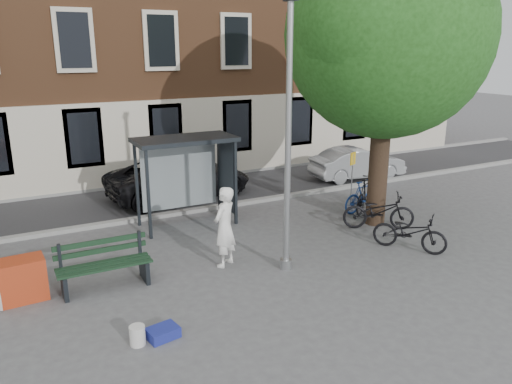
{
  "coord_description": "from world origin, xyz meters",
  "views": [
    {
      "loc": [
        -5.7,
        -9.34,
        5.07
      ],
      "look_at": [
        0.17,
        1.86,
        1.4
      ],
      "focal_mm": 35.0,
      "sensor_mm": 36.0,
      "label": 1
    }
  ],
  "objects_px": {
    "lamppost": "(288,154)",
    "painter": "(225,227)",
    "car_dark": "(180,178)",
    "red_stand": "(23,280)",
    "bus_shelter": "(197,160)",
    "car_silver": "(358,163)",
    "bike_c": "(410,232)",
    "bike_d": "(366,194)",
    "bike_a": "(379,211)",
    "bike_b": "(364,196)",
    "notice_sign": "(352,168)",
    "bench": "(104,267)"
  },
  "relations": [
    {
      "from": "bike_b",
      "to": "car_silver",
      "type": "bearing_deg",
      "value": -43.57
    },
    {
      "from": "bike_c",
      "to": "car_silver",
      "type": "xyz_separation_m",
      "value": [
        3.51,
        6.5,
        0.13
      ]
    },
    {
      "from": "painter",
      "to": "car_silver",
      "type": "height_order",
      "value": "painter"
    },
    {
      "from": "bus_shelter",
      "to": "notice_sign",
      "type": "bearing_deg",
      "value": -10.19
    },
    {
      "from": "car_dark",
      "to": "car_silver",
      "type": "distance_m",
      "value": 7.21
    },
    {
      "from": "bus_shelter",
      "to": "bike_c",
      "type": "distance_m",
      "value": 6.28
    },
    {
      "from": "bike_c",
      "to": "red_stand",
      "type": "xyz_separation_m",
      "value": [
        -9.03,
        1.74,
        -0.05
      ]
    },
    {
      "from": "lamppost",
      "to": "painter",
      "type": "height_order",
      "value": "lamppost"
    },
    {
      "from": "lamppost",
      "to": "car_dark",
      "type": "relative_size",
      "value": 1.21
    },
    {
      "from": "bus_shelter",
      "to": "car_dark",
      "type": "height_order",
      "value": "bus_shelter"
    },
    {
      "from": "bike_c",
      "to": "bike_b",
      "type": "bearing_deg",
      "value": 37.5
    },
    {
      "from": "lamppost",
      "to": "bike_a",
      "type": "relative_size",
      "value": 3.01
    },
    {
      "from": "bike_c",
      "to": "bike_a",
      "type": "bearing_deg",
      "value": 43.57
    },
    {
      "from": "bus_shelter",
      "to": "painter",
      "type": "xyz_separation_m",
      "value": [
        -0.59,
        -3.25,
        -0.94
      ]
    },
    {
      "from": "bus_shelter",
      "to": "bike_d",
      "type": "distance_m",
      "value": 5.53
    },
    {
      "from": "bike_c",
      "to": "red_stand",
      "type": "relative_size",
      "value": 2.1
    },
    {
      "from": "bus_shelter",
      "to": "bike_b",
      "type": "relative_size",
      "value": 1.66
    },
    {
      "from": "bench",
      "to": "bike_d",
      "type": "distance_m",
      "value": 8.66
    },
    {
      "from": "bike_c",
      "to": "car_dark",
      "type": "height_order",
      "value": "car_dark"
    },
    {
      "from": "painter",
      "to": "bike_c",
      "type": "bearing_deg",
      "value": 129.05
    },
    {
      "from": "bench",
      "to": "bike_d",
      "type": "relative_size",
      "value": 1.06
    },
    {
      "from": "car_silver",
      "to": "red_stand",
      "type": "distance_m",
      "value": 13.42
    },
    {
      "from": "bus_shelter",
      "to": "car_silver",
      "type": "distance_m",
      "value": 7.87
    },
    {
      "from": "car_dark",
      "to": "red_stand",
      "type": "xyz_separation_m",
      "value": [
        -5.38,
        -5.58,
        -0.25
      ]
    },
    {
      "from": "bike_a",
      "to": "red_stand",
      "type": "xyz_separation_m",
      "value": [
        -9.39,
        0.14,
        -0.08
      ]
    },
    {
      "from": "lamppost",
      "to": "bike_d",
      "type": "height_order",
      "value": "lamppost"
    },
    {
      "from": "bike_c",
      "to": "car_silver",
      "type": "bearing_deg",
      "value": 27.73
    },
    {
      "from": "lamppost",
      "to": "painter",
      "type": "relative_size",
      "value": 3.11
    },
    {
      "from": "bike_c",
      "to": "car_dark",
      "type": "xyz_separation_m",
      "value": [
        -3.65,
        7.32,
        0.2
      ]
    },
    {
      "from": "bus_shelter",
      "to": "bike_a",
      "type": "height_order",
      "value": "bus_shelter"
    },
    {
      "from": "bench",
      "to": "bike_c",
      "type": "distance_m",
      "value": 7.57
    },
    {
      "from": "bike_a",
      "to": "red_stand",
      "type": "distance_m",
      "value": 9.39
    },
    {
      "from": "painter",
      "to": "notice_sign",
      "type": "xyz_separation_m",
      "value": [
        5.62,
        2.34,
        0.32
      ]
    },
    {
      "from": "car_silver",
      "to": "bus_shelter",
      "type": "bearing_deg",
      "value": 109.71
    },
    {
      "from": "bike_d",
      "to": "red_stand",
      "type": "relative_size",
      "value": 2.1
    },
    {
      "from": "painter",
      "to": "red_stand",
      "type": "relative_size",
      "value": 2.18
    },
    {
      "from": "bus_shelter",
      "to": "bike_d",
      "type": "xyz_separation_m",
      "value": [
        5.13,
        -1.55,
        -1.35
      ]
    },
    {
      "from": "painter",
      "to": "red_stand",
      "type": "height_order",
      "value": "painter"
    },
    {
      "from": "bike_a",
      "to": "notice_sign",
      "type": "bearing_deg",
      "value": 14.55
    },
    {
      "from": "bike_a",
      "to": "bike_d",
      "type": "xyz_separation_m",
      "value": [
        0.76,
        1.46,
        0.03
      ]
    },
    {
      "from": "car_silver",
      "to": "notice_sign",
      "type": "relative_size",
      "value": 2.1
    },
    {
      "from": "bike_a",
      "to": "car_dark",
      "type": "bearing_deg",
      "value": 66.86
    },
    {
      "from": "painter",
      "to": "car_silver",
      "type": "bearing_deg",
      "value": 177.79
    },
    {
      "from": "lamppost",
      "to": "car_dark",
      "type": "distance_m",
      "value": 7.13
    },
    {
      "from": "lamppost",
      "to": "bike_c",
      "type": "xyz_separation_m",
      "value": [
        3.41,
        -0.5,
        -2.29
      ]
    },
    {
      "from": "bus_shelter",
      "to": "bike_d",
      "type": "bearing_deg",
      "value": -16.75
    },
    {
      "from": "notice_sign",
      "to": "bike_a",
      "type": "bearing_deg",
      "value": -130.31
    },
    {
      "from": "car_silver",
      "to": "red_stand",
      "type": "xyz_separation_m",
      "value": [
        -12.54,
        -4.76,
        -0.18
      ]
    },
    {
      "from": "bike_c",
      "to": "bike_d",
      "type": "relative_size",
      "value": 1.0
    },
    {
      "from": "bench",
      "to": "notice_sign",
      "type": "relative_size",
      "value": 1.1
    }
  ]
}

